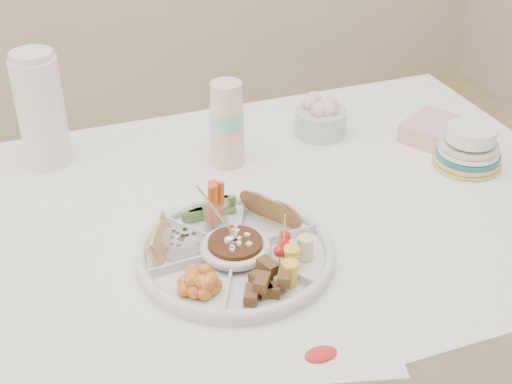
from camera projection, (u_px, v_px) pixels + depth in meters
name	position (u px, v px, depth m)	size (l,w,h in m)	color
dining_table	(254.00, 338.00, 1.75)	(1.52, 1.02, 0.76)	white
party_tray	(236.00, 250.00, 1.38)	(0.38, 0.38, 0.04)	white
bean_dip	(235.00, 247.00, 1.38)	(0.11, 0.11, 0.04)	#57311F
tortillas	(273.00, 211.00, 1.46)	(0.10, 0.10, 0.06)	tan
carrot_cucumber	(210.00, 199.00, 1.46)	(0.10, 0.10, 0.10)	orange
pita_raisins	(169.00, 238.00, 1.38)	(0.11, 0.11, 0.06)	#E6BD5C
cherries	(193.00, 280.00, 1.29)	(0.12, 0.12, 0.05)	orange
granola_chunks	(264.00, 284.00, 1.28)	(0.11, 0.11, 0.05)	brown
banana_tomato	(303.00, 239.00, 1.35)	(0.10, 0.10, 0.08)	#DEDB5B
cup_stack	(227.00, 120.00, 1.66)	(0.08, 0.08, 0.23)	white
thermos	(41.00, 108.00, 1.64)	(0.11, 0.11, 0.28)	white
flower_bowl	(321.00, 116.00, 1.82)	(0.13, 0.13, 0.10)	silver
napkin_stack	(434.00, 130.00, 1.81)	(0.15, 0.13, 0.05)	#D79D9F
plate_stack	(469.00, 146.00, 1.68)	(0.16, 0.16, 0.10)	gold
placemat	(304.00, 361.00, 1.16)	(0.32, 0.11, 0.01)	white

